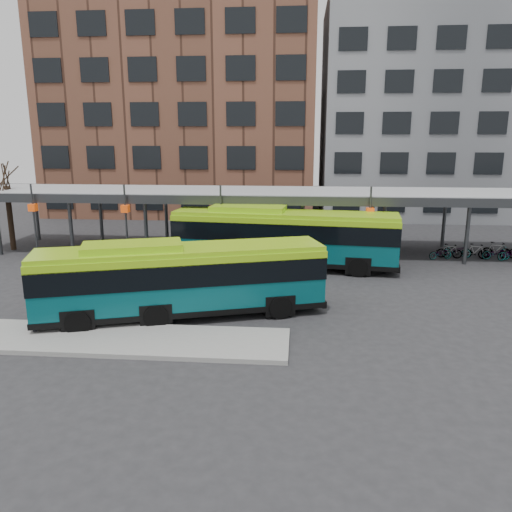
# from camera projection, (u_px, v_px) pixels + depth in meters

# --- Properties ---
(ground) EXTENTS (120.00, 120.00, 0.00)m
(ground) POSITION_uv_depth(u_px,v_px,m) (256.00, 318.00, 21.61)
(ground) COLOR #28282B
(ground) RESTS_ON ground
(boarding_island) EXTENTS (14.00, 3.00, 0.18)m
(boarding_island) POSITION_uv_depth(u_px,v_px,m) (107.00, 339.00, 19.14)
(boarding_island) COLOR gray
(boarding_island) RESTS_ON ground
(canopy) EXTENTS (40.00, 6.53, 4.80)m
(canopy) POSITION_uv_depth(u_px,v_px,m) (272.00, 195.00, 33.16)
(canopy) COLOR #999B9E
(canopy) RESTS_ON ground
(tree) EXTENTS (1.64, 1.64, 5.60)m
(tree) POSITION_uv_depth(u_px,v_px,m) (10.00, 215.00, 34.18)
(tree) COLOR black
(tree) RESTS_ON ground
(building_brick) EXTENTS (26.00, 14.00, 22.00)m
(building_brick) POSITION_uv_depth(u_px,v_px,m) (186.00, 103.00, 50.88)
(building_brick) COLOR brown
(building_brick) RESTS_ON ground
(building_grey) EXTENTS (24.00, 14.00, 20.00)m
(building_grey) POSITION_uv_depth(u_px,v_px,m) (446.00, 112.00, 48.92)
(building_grey) COLOR slate
(building_grey) RESTS_ON ground
(bus_front) EXTENTS (12.42, 6.17, 3.37)m
(bus_front) POSITION_uv_depth(u_px,v_px,m) (181.00, 278.00, 21.47)
(bus_front) COLOR #074D53
(bus_front) RESTS_ON ground
(bus_rear) EXTENTS (13.46, 4.31, 3.65)m
(bus_rear) POSITION_uv_depth(u_px,v_px,m) (283.00, 236.00, 29.70)
(bus_rear) COLOR #074D53
(bus_rear) RESTS_ON ground
(pedestrian) EXTENTS (0.44, 0.67, 1.71)m
(pedestrian) POSITION_uv_depth(u_px,v_px,m) (35.00, 309.00, 19.62)
(pedestrian) COLOR black
(pedestrian) RESTS_ON boarding_island
(bike_rack) EXTENTS (6.93, 1.53, 1.07)m
(bike_rack) POSITION_uv_depth(u_px,v_px,m) (482.00, 252.00, 31.97)
(bike_rack) COLOR slate
(bike_rack) RESTS_ON ground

